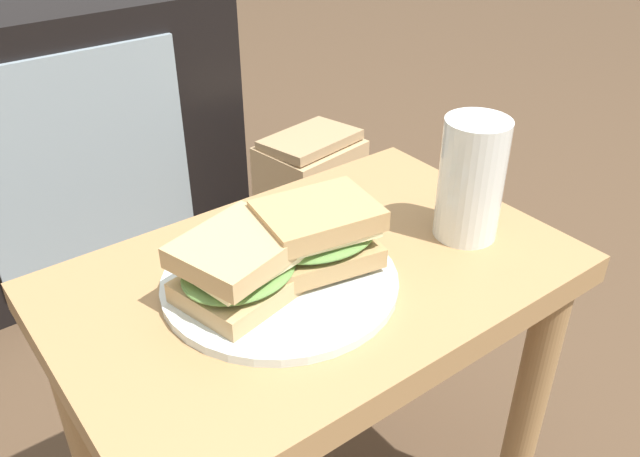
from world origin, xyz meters
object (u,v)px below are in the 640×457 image
Objects in this scene: plate at (282,282)px; beer_glass at (471,182)px; paper_bag at (311,204)px; sandwich_front at (240,267)px; sandwich_back at (319,233)px.

beer_glass reaches higher than plate.
plate is 0.24m from beer_glass.
plate is at bearing -128.73° from paper_bag.
beer_glass reaches higher than sandwich_front.
sandwich_front is at bearing -131.74° from paper_bag.
sandwich_back is 1.01× the size of beer_glass.
sandwich_front reaches higher than plate.
beer_glass is at bearing -12.78° from sandwich_back.
plate is 1.74× the size of sandwich_front.
beer_glass is 0.44× the size of paper_bag.
sandwich_front is at bearing 176.92° from plate.
plate is at bearing -3.08° from sandwich_front.
beer_glass reaches higher than sandwich_back.
paper_bag is (0.48, 0.54, -0.34)m from sandwich_front.
sandwich_back is at bearing 167.22° from beer_glass.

